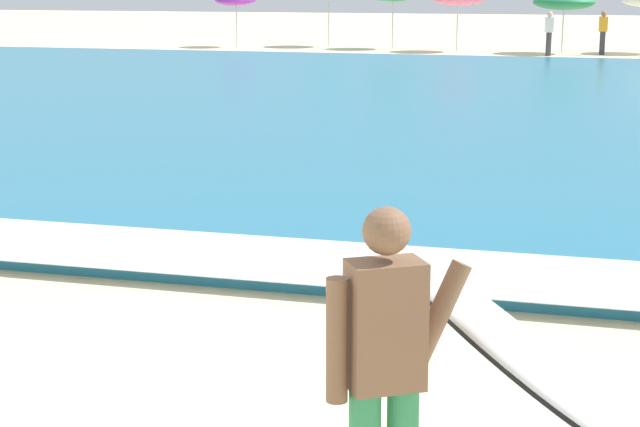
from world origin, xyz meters
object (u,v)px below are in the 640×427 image
object	(u,v)px
beachgoer_near_row_left	(549,32)
beachgoer_near_row_mid	(603,31)
surfer_with_board	(439,350)
beach_umbrella_4	(564,2)

from	to	relation	value
beachgoer_near_row_left	beachgoer_near_row_mid	distance (m)	2.17
surfer_with_board	beach_umbrella_4	distance (m)	35.91
surfer_with_board	beachgoer_near_row_left	world-z (taller)	surfer_with_board
beach_umbrella_4	beachgoer_near_row_mid	size ratio (longest dim) A/B	1.44
beach_umbrella_4	beachgoer_near_row_mid	world-z (taller)	beach_umbrella_4
beach_umbrella_4	beachgoer_near_row_mid	xyz separation A→B (m)	(1.46, -0.38, -1.03)
beachgoer_near_row_left	surfer_with_board	bearing A→B (deg)	-87.43
surfer_with_board	beachgoer_near_row_mid	size ratio (longest dim) A/B	1.59
surfer_with_board	beachgoer_near_row_left	bearing A→B (deg)	92.57
surfer_with_board	beach_umbrella_4	world-z (taller)	beach_umbrella_4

